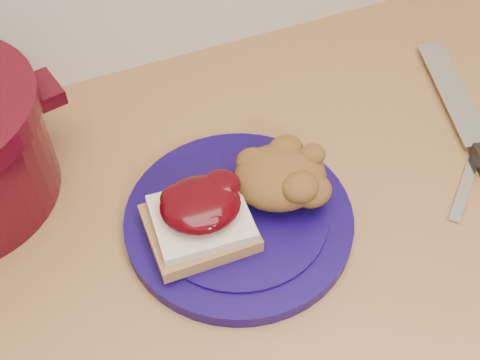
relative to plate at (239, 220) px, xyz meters
name	(u,v)px	position (x,y,z in m)	size (l,w,h in m)	color
plate	(239,220)	(0.00, 0.00, 0.00)	(0.25, 0.25, 0.02)	#0F0443
sandwich	(200,217)	(-0.05, -0.01, 0.04)	(0.11, 0.10, 0.05)	olive
stuffing_mound	(280,177)	(0.05, 0.01, 0.04)	(0.10, 0.09, 0.05)	brown
butter_knife	(470,170)	(0.29, -0.04, 0.00)	(0.17, 0.01, 0.00)	silver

